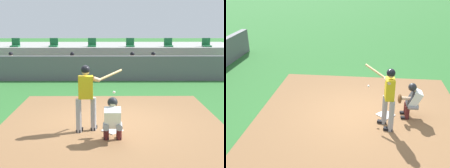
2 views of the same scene
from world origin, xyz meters
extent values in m
plane|color=#2D6B2D|center=(0.00, 0.00, 0.00)|extent=(80.00, 80.00, 0.00)
cube|color=olive|center=(0.00, 0.00, 0.01)|extent=(6.40, 6.40, 0.01)
cube|color=white|center=(0.00, -0.80, 0.02)|extent=(0.62, 0.62, 0.02)
cylinder|color=#99999E|center=(-0.89, -0.89, 0.46)|extent=(0.15, 0.15, 0.92)
cylinder|color=#99999E|center=(-0.51, -0.72, 0.46)|extent=(0.15, 0.15, 0.92)
cube|color=gold|center=(-0.70, -0.80, 1.22)|extent=(0.39, 0.26, 0.60)
sphere|color=tan|center=(-0.70, -0.80, 1.65)|extent=(0.21, 0.21, 0.21)
sphere|color=black|center=(-0.70, -0.80, 1.68)|extent=(0.24, 0.24, 0.24)
cylinder|color=tan|center=(-0.62, -0.73, 1.43)|extent=(0.57, 0.17, 0.18)
cylinder|color=tan|center=(-0.43, -0.77, 1.43)|extent=(0.25, 0.25, 0.17)
cylinder|color=tan|center=(-0.05, -0.41, 1.48)|extent=(0.66, 0.63, 0.24)
cube|color=black|center=(-0.88, -0.83, 0.04)|extent=(0.17, 0.28, 0.09)
cube|color=black|center=(-0.50, -0.66, 0.04)|extent=(0.17, 0.28, 0.09)
cylinder|color=gray|center=(-0.16, -1.58, 0.42)|extent=(0.16, 0.32, 0.16)
cylinder|color=#4C1919|center=(-0.16, -1.43, 0.21)|extent=(0.14, 0.14, 0.42)
cube|color=black|center=(-0.16, -1.37, 0.04)|extent=(0.11, 0.24, 0.08)
cylinder|color=gray|center=(0.16, -1.58, 0.42)|extent=(0.16, 0.32, 0.16)
cylinder|color=#4C1919|center=(0.16, -1.43, 0.21)|extent=(0.14, 0.14, 0.42)
cube|color=black|center=(0.16, -1.37, 0.04)|extent=(0.11, 0.24, 0.08)
cube|color=white|center=(0.00, -1.63, 0.64)|extent=(0.40, 0.44, 0.57)
cube|color=#2D2D33|center=(0.00, -1.51, 0.64)|extent=(0.38, 0.26, 0.45)
sphere|color=beige|center=(0.00, -1.55, 0.98)|extent=(0.21, 0.21, 0.21)
sphere|color=#232328|center=(0.00, -1.53, 1.00)|extent=(0.25, 0.25, 0.25)
cylinder|color=beige|center=(-0.04, -1.40, 0.64)|extent=(0.10, 0.45, 0.10)
ellipsoid|color=brown|center=(-0.08, -1.18, 0.64)|extent=(0.28, 0.12, 0.30)
sphere|color=white|center=(0.05, -0.23, 0.96)|extent=(0.07, 0.07, 0.07)
cube|color=#59595E|center=(0.00, 6.50, 0.60)|extent=(13.00, 0.30, 1.20)
cube|color=olive|center=(0.00, 7.50, 0.23)|extent=(11.80, 0.44, 0.45)
cylinder|color=#939399|center=(-5.26, 7.25, 0.49)|extent=(0.15, 0.40, 0.15)
cylinder|color=#939399|center=(-5.26, 7.05, 0.23)|extent=(0.13, 0.13, 0.45)
cube|color=maroon|center=(-5.26, 7.00, 0.04)|extent=(0.11, 0.24, 0.08)
cylinder|color=#939399|center=(-5.00, 7.25, 0.49)|extent=(0.15, 0.40, 0.15)
cylinder|color=#939399|center=(-5.00, 7.05, 0.23)|extent=(0.13, 0.13, 0.45)
cube|color=maroon|center=(-5.00, 7.00, 0.04)|extent=(0.11, 0.24, 0.08)
cube|color=white|center=(-5.13, 7.47, 0.76)|extent=(0.36, 0.22, 0.54)
sphere|color=beige|center=(-5.13, 7.47, 1.15)|extent=(0.20, 0.20, 0.20)
sphere|color=black|center=(-5.13, 7.47, 1.19)|extent=(0.22, 0.22, 0.22)
cylinder|color=beige|center=(-5.33, 7.33, 0.65)|extent=(0.09, 0.41, 0.22)
cylinder|color=beige|center=(-4.93, 7.33, 0.65)|extent=(0.09, 0.41, 0.22)
cylinder|color=#939399|center=(-2.12, 7.25, 0.49)|extent=(0.15, 0.40, 0.15)
cylinder|color=#939399|center=(-2.12, 7.05, 0.23)|extent=(0.13, 0.13, 0.45)
cube|color=maroon|center=(-2.12, 7.00, 0.04)|extent=(0.11, 0.24, 0.08)
cylinder|color=#939399|center=(-1.86, 7.25, 0.49)|extent=(0.15, 0.40, 0.15)
cylinder|color=#939399|center=(-1.86, 7.05, 0.23)|extent=(0.13, 0.13, 0.45)
cube|color=maroon|center=(-1.86, 7.00, 0.04)|extent=(0.11, 0.24, 0.08)
cube|color=white|center=(-1.99, 7.47, 0.76)|extent=(0.36, 0.22, 0.54)
sphere|color=brown|center=(-1.99, 7.47, 1.15)|extent=(0.20, 0.20, 0.20)
sphere|color=black|center=(-1.99, 7.47, 1.19)|extent=(0.22, 0.22, 0.22)
cylinder|color=brown|center=(-2.19, 7.33, 0.65)|extent=(0.09, 0.41, 0.22)
cylinder|color=brown|center=(-1.79, 7.33, 0.65)|extent=(0.09, 0.41, 0.22)
cylinder|color=#939399|center=(0.95, 7.25, 0.49)|extent=(0.15, 0.40, 0.15)
cylinder|color=#939399|center=(0.95, 7.05, 0.23)|extent=(0.13, 0.13, 0.45)
cube|color=maroon|center=(0.95, 7.00, 0.04)|extent=(0.11, 0.24, 0.08)
cylinder|color=#939399|center=(1.21, 7.25, 0.49)|extent=(0.15, 0.40, 0.15)
cylinder|color=#939399|center=(1.21, 7.05, 0.23)|extent=(0.13, 0.13, 0.45)
cube|color=maroon|center=(1.21, 7.00, 0.04)|extent=(0.11, 0.24, 0.08)
cube|color=white|center=(1.08, 7.47, 0.76)|extent=(0.36, 0.22, 0.54)
sphere|color=#996B4C|center=(1.08, 7.47, 1.15)|extent=(0.20, 0.20, 0.20)
sphere|color=black|center=(1.08, 7.47, 1.19)|extent=(0.22, 0.22, 0.22)
cylinder|color=#996B4C|center=(0.88, 7.33, 0.65)|extent=(0.09, 0.41, 0.22)
cylinder|color=#996B4C|center=(1.28, 7.33, 0.65)|extent=(0.09, 0.41, 0.22)
cylinder|color=#939399|center=(2.03, 7.25, 0.49)|extent=(0.15, 0.40, 0.15)
cylinder|color=#939399|center=(2.03, 7.05, 0.23)|extent=(0.13, 0.13, 0.45)
cube|color=maroon|center=(2.03, 7.00, 0.04)|extent=(0.11, 0.24, 0.08)
cylinder|color=#939399|center=(2.29, 7.25, 0.49)|extent=(0.15, 0.40, 0.15)
cylinder|color=#939399|center=(2.29, 7.05, 0.23)|extent=(0.13, 0.13, 0.45)
cube|color=maroon|center=(2.29, 7.00, 0.04)|extent=(0.11, 0.24, 0.08)
cube|color=white|center=(2.16, 7.47, 0.76)|extent=(0.36, 0.22, 0.54)
sphere|color=beige|center=(2.16, 7.47, 1.15)|extent=(0.20, 0.20, 0.20)
sphere|color=black|center=(2.16, 7.47, 1.19)|extent=(0.22, 0.22, 0.22)
cylinder|color=beige|center=(1.96, 7.33, 0.65)|extent=(0.09, 0.41, 0.22)
cylinder|color=beige|center=(2.36, 7.33, 0.65)|extent=(0.09, 0.41, 0.22)
cube|color=#9E9E99|center=(0.00, 10.90, 0.70)|extent=(15.00, 4.40, 1.40)
cube|color=#196033|center=(-5.42, 9.30, 1.44)|extent=(0.46, 0.46, 0.08)
cube|color=#196033|center=(-5.42, 9.50, 1.68)|extent=(0.46, 0.06, 0.40)
cube|color=#196033|center=(-3.25, 9.30, 1.44)|extent=(0.46, 0.46, 0.08)
cube|color=#196033|center=(-3.25, 9.50, 1.68)|extent=(0.46, 0.06, 0.40)
cube|color=#196033|center=(-1.08, 9.30, 1.44)|extent=(0.46, 0.46, 0.08)
cube|color=#196033|center=(-1.08, 9.50, 1.68)|extent=(0.46, 0.06, 0.40)
cube|color=#196033|center=(1.08, 9.30, 1.44)|extent=(0.46, 0.46, 0.08)
cube|color=#196033|center=(1.08, 9.50, 1.68)|extent=(0.46, 0.06, 0.40)
cube|color=#196033|center=(3.25, 9.30, 1.44)|extent=(0.46, 0.46, 0.08)
cube|color=#196033|center=(3.25, 9.50, 1.68)|extent=(0.46, 0.06, 0.40)
cube|color=#196033|center=(5.42, 9.30, 1.44)|extent=(0.46, 0.46, 0.08)
cube|color=#196033|center=(5.42, 9.50, 1.68)|extent=(0.46, 0.06, 0.40)
camera|label=1|loc=(-0.06, -9.17, 3.01)|focal=52.35mm
camera|label=2|loc=(-7.79, -0.18, 4.32)|focal=44.75mm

